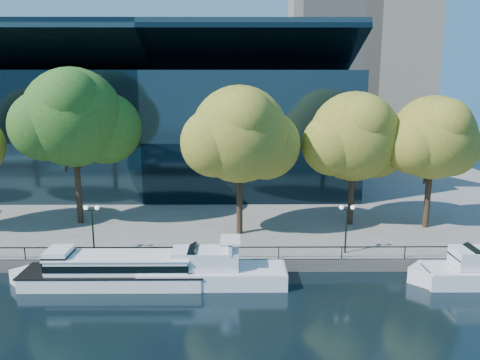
{
  "coord_description": "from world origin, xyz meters",
  "views": [
    {
      "loc": [
        6.7,
        -31.67,
        14.65
      ],
      "look_at": [
        6.97,
        8.0,
        6.37
      ],
      "focal_mm": 35.0,
      "sensor_mm": 36.0,
      "label": 1
    }
  ],
  "objects_px": {
    "tree_4": "(356,138)",
    "tree_5": "(434,139)",
    "tree_3": "(242,136)",
    "lamp_1": "(92,218)",
    "lamp_2": "(347,218)",
    "tour_boat": "(109,269)",
    "tree_2": "(75,120)",
    "cruiser_near": "(207,270)"
  },
  "relations": [
    {
      "from": "tree_4",
      "to": "tree_5",
      "type": "relative_size",
      "value": 1.03
    },
    {
      "from": "tree_3",
      "to": "lamp_1",
      "type": "bearing_deg",
      "value": -157.1
    },
    {
      "from": "tree_3",
      "to": "tree_5",
      "type": "xyz_separation_m",
      "value": [
        17.95,
        1.84,
        -0.5
      ]
    },
    {
      "from": "tree_5",
      "to": "lamp_2",
      "type": "xyz_separation_m",
      "value": [
        -9.52,
        -6.93,
        -5.5
      ]
    },
    {
      "from": "tour_boat",
      "to": "lamp_1",
      "type": "relative_size",
      "value": 3.61
    },
    {
      "from": "tree_4",
      "to": "lamp_2",
      "type": "distance_m",
      "value": 9.97
    },
    {
      "from": "tree_5",
      "to": "tree_2",
      "type": "bearing_deg",
      "value": 177.34
    },
    {
      "from": "tour_boat",
      "to": "tree_4",
      "type": "distance_m",
      "value": 25.23
    },
    {
      "from": "lamp_2",
      "to": "tree_3",
      "type": "bearing_deg",
      "value": 148.85
    },
    {
      "from": "tree_2",
      "to": "tree_4",
      "type": "bearing_deg",
      "value": -1.19
    },
    {
      "from": "tree_4",
      "to": "lamp_1",
      "type": "xyz_separation_m",
      "value": [
        -22.97,
        -7.95,
        -5.48
      ]
    },
    {
      "from": "tree_5",
      "to": "lamp_2",
      "type": "distance_m",
      "value": 13.0
    },
    {
      "from": "cruiser_near",
      "to": "tree_4",
      "type": "distance_m",
      "value": 19.77
    },
    {
      "from": "tour_boat",
      "to": "tree_3",
      "type": "height_order",
      "value": "tree_3"
    },
    {
      "from": "tree_3",
      "to": "lamp_1",
      "type": "distance_m",
      "value": 14.4
    },
    {
      "from": "cruiser_near",
      "to": "tree_5",
      "type": "distance_m",
      "value": 24.68
    },
    {
      "from": "tree_5",
      "to": "lamp_1",
      "type": "xyz_separation_m",
      "value": [
        -30.01,
        -6.93,
        -5.5
      ]
    },
    {
      "from": "tree_2",
      "to": "tree_3",
      "type": "xyz_separation_m",
      "value": [
        15.76,
        -3.41,
        -1.24
      ]
    },
    {
      "from": "tree_3",
      "to": "lamp_2",
      "type": "relative_size",
      "value": 3.35
    },
    {
      "from": "tree_4",
      "to": "tree_5",
      "type": "bearing_deg",
      "value": -8.18
    },
    {
      "from": "tour_boat",
      "to": "tree_5",
      "type": "bearing_deg",
      "value": 21.05
    },
    {
      "from": "tour_boat",
      "to": "tree_4",
      "type": "bearing_deg",
      "value": 29.44
    },
    {
      "from": "cruiser_near",
      "to": "lamp_2",
      "type": "bearing_deg",
      "value": 18.53
    },
    {
      "from": "tree_2",
      "to": "lamp_2",
      "type": "distance_m",
      "value": 26.64
    },
    {
      "from": "tree_3",
      "to": "lamp_2",
      "type": "xyz_separation_m",
      "value": [
        8.43,
        -5.09,
        -6.0
      ]
    },
    {
      "from": "tree_4",
      "to": "lamp_1",
      "type": "bearing_deg",
      "value": -160.92
    },
    {
      "from": "tree_5",
      "to": "lamp_2",
      "type": "height_order",
      "value": "tree_5"
    },
    {
      "from": "tree_2",
      "to": "lamp_1",
      "type": "relative_size",
      "value": 3.76
    },
    {
      "from": "tree_3",
      "to": "cruiser_near",
      "type": "bearing_deg",
      "value": -106.87
    },
    {
      "from": "tree_5",
      "to": "tour_boat",
      "type": "bearing_deg",
      "value": -158.95
    },
    {
      "from": "tour_boat",
      "to": "tree_4",
      "type": "relative_size",
      "value": 1.13
    },
    {
      "from": "tree_4",
      "to": "lamp_2",
      "type": "relative_size",
      "value": 3.2
    },
    {
      "from": "lamp_1",
      "to": "lamp_2",
      "type": "xyz_separation_m",
      "value": [
        20.49,
        0.0,
        0.0
      ]
    },
    {
      "from": "tree_3",
      "to": "tree_4",
      "type": "bearing_deg",
      "value": 14.65
    },
    {
      "from": "lamp_1",
      "to": "tree_2",
      "type": "bearing_deg",
      "value": 113.52
    },
    {
      "from": "lamp_1",
      "to": "lamp_2",
      "type": "height_order",
      "value": "same"
    },
    {
      "from": "tour_boat",
      "to": "cruiser_near",
      "type": "distance_m",
      "value": 7.18
    },
    {
      "from": "tour_boat",
      "to": "tree_4",
      "type": "xyz_separation_m",
      "value": [
        20.75,
        11.71,
        8.29
      ]
    },
    {
      "from": "tour_boat",
      "to": "cruiser_near",
      "type": "relative_size",
      "value": 1.22
    },
    {
      "from": "lamp_2",
      "to": "cruiser_near",
      "type": "bearing_deg",
      "value": -161.47
    },
    {
      "from": "tree_4",
      "to": "tree_3",
      "type": "bearing_deg",
      "value": -165.35
    },
    {
      "from": "tour_boat",
      "to": "tree_5",
      "type": "distance_m",
      "value": 30.92
    }
  ]
}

